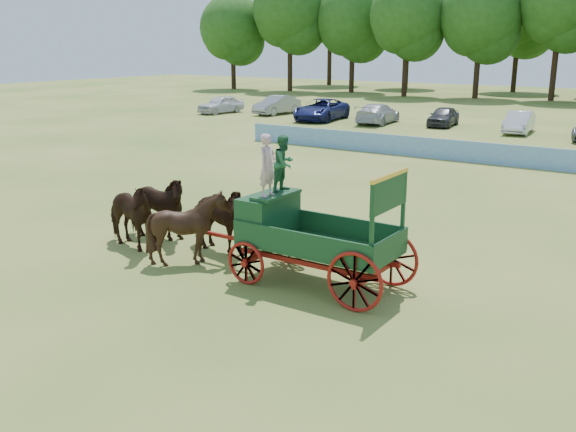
{
  "coord_description": "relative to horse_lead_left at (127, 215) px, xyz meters",
  "views": [
    {
      "loc": [
        9.59,
        -13.4,
        5.74
      ],
      "look_at": [
        0.36,
        0.28,
        1.3
      ],
      "focal_mm": 40.0,
      "sensor_mm": 36.0,
      "label": 1
    }
  ],
  "objects": [
    {
      "name": "horse_wheel_left",
      "position": [
        2.4,
        0.0,
        0.0
      ],
      "size": [
        1.87,
        1.68,
        1.99
      ],
      "primitive_type": "imported",
      "rotation": [
        0.0,
        0.0,
        1.61
      ],
      "color": "#331D0E",
      "rests_on": "ground"
    },
    {
      "name": "treeline",
      "position": [
        -2.35,
        61.2,
        8.38
      ],
      "size": [
        90.79,
        23.59,
        15.63
      ],
      "color": "#382314",
      "rests_on": "ground"
    },
    {
      "name": "ground",
      "position": [
        4.17,
        1.27,
        -1.0
      ],
      "size": [
        160.0,
        160.0,
        0.0
      ],
      "primitive_type": "plane",
      "color": "#A8994C",
      "rests_on": "ground"
    },
    {
      "name": "horse_lead_left",
      "position": [
        0.0,
        0.0,
        0.0
      ],
      "size": [
        2.49,
        1.42,
        1.99
      ],
      "primitive_type": "imported",
      "rotation": [
        0.0,
        0.0,
        1.42
      ],
      "color": "#331D0E",
      "rests_on": "ground"
    },
    {
      "name": "sponsor_banner",
      "position": [
        3.17,
        19.27,
        -0.47
      ],
      "size": [
        26.0,
        0.08,
        1.05
      ],
      "primitive_type": "cube",
      "color": "#2065AF",
      "rests_on": "ground"
    },
    {
      "name": "parked_cars",
      "position": [
        -4.35,
        31.31,
        -0.24
      ],
      "size": [
        36.45,
        7.14,
        1.64
      ],
      "color": "silver",
      "rests_on": "ground"
    },
    {
      "name": "farm_dray",
      "position": [
        5.38,
        0.57,
        0.57
      ],
      "size": [
        6.0,
        2.0,
        3.67
      ],
      "color": "#A91310",
      "rests_on": "ground"
    },
    {
      "name": "horse_lead_right",
      "position": [
        0.0,
        1.1,
        0.0
      ],
      "size": [
        2.49,
        1.4,
        1.99
      ],
      "primitive_type": "imported",
      "rotation": [
        0.0,
        0.0,
        1.71
      ],
      "color": "#331D0E",
      "rests_on": "ground"
    },
    {
      "name": "horse_wheel_right",
      "position": [
        2.4,
        1.1,
        0.0
      ],
      "size": [
        2.44,
        1.27,
        1.99
      ],
      "primitive_type": "imported",
      "rotation": [
        0.0,
        0.0,
        1.49
      ],
      "color": "#331D0E",
      "rests_on": "ground"
    }
  ]
}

